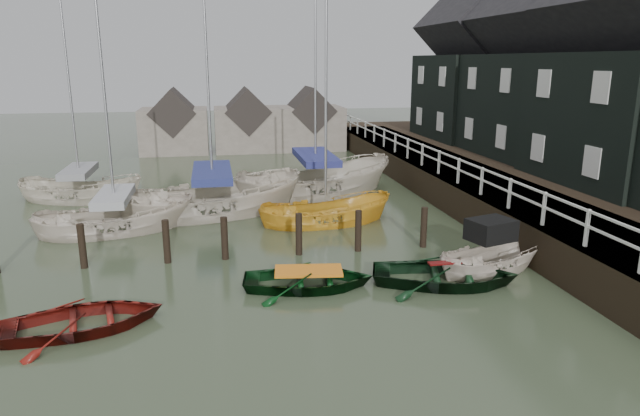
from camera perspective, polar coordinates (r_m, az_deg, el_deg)
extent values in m
plane|color=#2F3B26|center=(15.94, -4.78, -8.41)|extent=(120.00, 120.00, 0.00)
cube|color=black|center=(27.35, 13.07, 4.06)|extent=(3.00, 32.00, 0.20)
cube|color=silver|center=(26.62, 10.22, 6.22)|extent=(0.06, 32.00, 0.06)
cube|color=silver|center=(26.68, 10.18, 5.37)|extent=(0.06, 32.00, 0.06)
cube|color=black|center=(30.23, 22.53, 1.59)|extent=(14.00, 38.00, 1.50)
cube|color=black|center=(31.34, 21.25, 9.56)|extent=(6.00, 7.00, 5.00)
cube|color=black|center=(31.33, 22.00, 17.30)|extent=(6.11, 7.14, 6.11)
cube|color=black|center=(37.47, 15.61, 10.66)|extent=(6.40, 7.00, 5.00)
cube|color=black|center=(37.46, 16.07, 17.15)|extent=(6.52, 7.14, 6.52)
cylinder|color=black|center=(18.96, -22.63, -4.12)|extent=(0.22, 0.22, 1.80)
cylinder|color=black|center=(18.58, -15.06, -3.84)|extent=(0.22, 0.22, 1.80)
cylinder|color=black|center=(18.51, -9.50, -3.60)|extent=(0.22, 0.22, 1.80)
cylinder|color=black|center=(18.70, -2.12, -3.22)|extent=(0.22, 0.22, 1.80)
cylinder|color=black|center=(19.08, 3.84, -2.87)|extent=(0.22, 0.22, 1.80)
cylinder|color=black|center=(19.76, 10.31, -2.46)|extent=(0.22, 0.22, 1.80)
cube|color=#665B51|center=(40.96, -14.34, 7.52)|extent=(4.50, 4.00, 3.00)
cube|color=#282321|center=(40.84, -14.45, 9.33)|extent=(3.18, 4.08, 3.18)
cube|color=#665B51|center=(40.95, -7.29, 7.85)|extent=(4.50, 4.00, 3.00)
cube|color=#282321|center=(40.83, -7.34, 9.66)|extent=(3.18, 4.08, 3.18)
cube|color=#665B51|center=(41.46, -1.01, 8.04)|extent=(4.50, 4.00, 3.00)
cube|color=#282321|center=(41.34, -1.02, 9.83)|extent=(3.18, 4.08, 3.18)
imported|color=#61130D|center=(14.96, -22.50, -11.14)|extent=(4.15, 3.35, 0.76)
imported|color=black|center=(16.21, -1.14, -7.95)|extent=(3.95, 3.06, 0.75)
imported|color=black|center=(16.82, 12.32, -7.44)|extent=(4.76, 3.99, 0.85)
imported|color=beige|center=(18.16, 16.73, -6.06)|extent=(4.14, 2.54, 1.50)
cube|color=black|center=(17.94, 16.73, -2.11)|extent=(1.54, 1.34, 0.65)
imported|color=beige|center=(22.62, -19.62, -2.23)|extent=(6.10, 3.39, 2.23)
cylinder|color=#B2B2B7|center=(21.78, -20.80, 11.01)|extent=(0.10, 0.10, 7.96)
cube|color=#96979B|center=(22.29, -19.91, 1.08)|extent=(3.35, 1.83, 0.30)
imported|color=beige|center=(24.08, -10.54, -0.62)|extent=(8.17, 4.60, 2.98)
cylinder|color=#B2B2B7|center=(23.27, -11.24, 13.79)|extent=(0.10, 0.10, 8.73)
cube|color=navy|center=(23.69, -10.74, 3.49)|extent=(4.48, 2.48, 0.30)
imported|color=gold|center=(22.40, 0.56, -1.52)|extent=(5.46, 2.43, 2.05)
cylinder|color=#B2B2B7|center=(21.56, 0.60, 11.34)|extent=(0.10, 0.10, 7.73)
imported|color=beige|center=(27.10, -0.45, 1.32)|extent=(8.54, 5.15, 3.10)
cylinder|color=#B2B2B7|center=(26.38, -0.47, 15.12)|extent=(0.10, 0.10, 9.52)
cube|color=navy|center=(26.74, -0.45, 5.13)|extent=(4.68, 2.78, 0.30)
imported|color=beige|center=(28.21, -22.73, 0.70)|extent=(6.24, 3.80, 2.26)
cylinder|color=#B2B2B7|center=(27.54, -23.79, 11.22)|extent=(0.10, 0.10, 7.87)
cube|color=gray|center=(27.94, -23.00, 3.42)|extent=(3.42, 2.05, 0.30)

